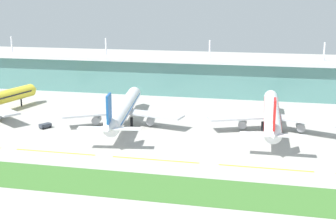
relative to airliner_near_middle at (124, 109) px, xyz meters
name	(u,v)px	position (x,y,z in m)	size (l,w,h in m)	color
ground_plane	(166,158)	(25.16, -34.56, -6.46)	(600.00, 600.00, 0.00)	#A8A59E
terminal_building	(211,74)	(25.16, 71.57, 3.48)	(288.00, 34.00, 28.47)	slate
airliner_near_middle	(124,109)	(0.00, 0.00, 0.00)	(48.19, 71.34, 18.90)	white
airliner_far_middle	(272,114)	(57.43, 4.98, 0.00)	(48.79, 72.22, 18.90)	white
taxiway_stripe_mid_west	(55,152)	(-11.84, -37.29, -6.44)	(28.00, 0.70, 0.04)	yellow
taxiway_stripe_centre	(155,160)	(22.16, -37.29, -6.44)	(28.00, 0.70, 0.04)	yellow
taxiway_stripe_mid_east	(265,168)	(56.16, -37.29, -6.44)	(28.00, 0.70, 0.04)	yellow
grass_verge	(147,186)	(25.16, -58.43, -6.41)	(300.00, 18.00, 0.10)	#3D702D
pushback_tug	(45,126)	(-28.53, -11.40, -5.36)	(4.38, 5.00, 1.85)	#333842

